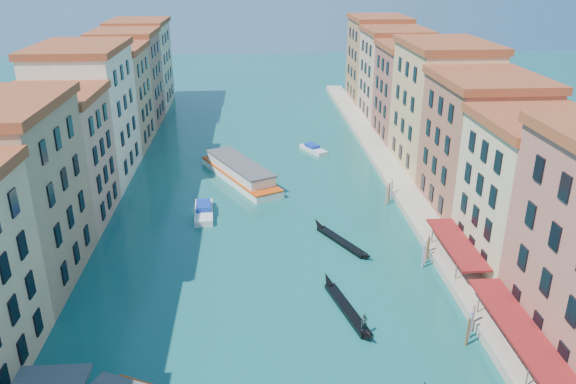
% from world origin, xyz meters
% --- Properties ---
extents(left_bank_palazzos, '(12.80, 128.40, 21.00)m').
position_xyz_m(left_bank_palazzos, '(-26.00, 64.68, 9.71)').
color(left_bank_palazzos, beige).
rests_on(left_bank_palazzos, ground).
extents(right_bank_palazzos, '(12.80, 128.40, 21.00)m').
position_xyz_m(right_bank_palazzos, '(30.00, 65.00, 9.75)').
color(right_bank_palazzos, brown).
rests_on(right_bank_palazzos, ground).
extents(quay, '(4.00, 140.00, 1.00)m').
position_xyz_m(quay, '(22.00, 65.00, 0.50)').
color(quay, '#AAA389').
rests_on(quay, ground).
extents(restaurant_awnings, '(3.20, 44.55, 3.12)m').
position_xyz_m(restaurant_awnings, '(22.19, 23.00, 2.99)').
color(restaurant_awnings, maroon).
rests_on(restaurant_awnings, ground).
extents(mooring_poles_right, '(1.44, 54.24, 3.20)m').
position_xyz_m(mooring_poles_right, '(19.10, 28.80, 1.30)').
color(mooring_poles_right, brown).
rests_on(mooring_poles_right, ground).
extents(vaporetto_far, '(13.23, 20.29, 3.03)m').
position_xyz_m(vaporetto_far, '(-2.60, 68.17, 1.36)').
color(vaporetto_far, white).
rests_on(vaporetto_far, ground).
extents(gondola_fore, '(3.90, 12.12, 2.45)m').
position_xyz_m(gondola_fore, '(8.51, 31.03, 0.41)').
color(gondola_fore, black).
rests_on(gondola_fore, ground).
extents(gondola_far, '(6.45, 10.98, 1.70)m').
position_xyz_m(gondola_far, '(10.10, 45.76, 0.35)').
color(gondola_far, black).
rests_on(gondola_far, ground).
extents(motorboat_mid, '(2.90, 7.80, 1.59)m').
position_xyz_m(motorboat_mid, '(-7.40, 55.11, 0.62)').
color(motorboat_mid, white).
rests_on(motorboat_mid, ground).
extents(motorboat_far, '(4.79, 6.51, 1.31)m').
position_xyz_m(motorboat_far, '(10.61, 81.76, 0.51)').
color(motorboat_far, silver).
rests_on(motorboat_far, ground).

